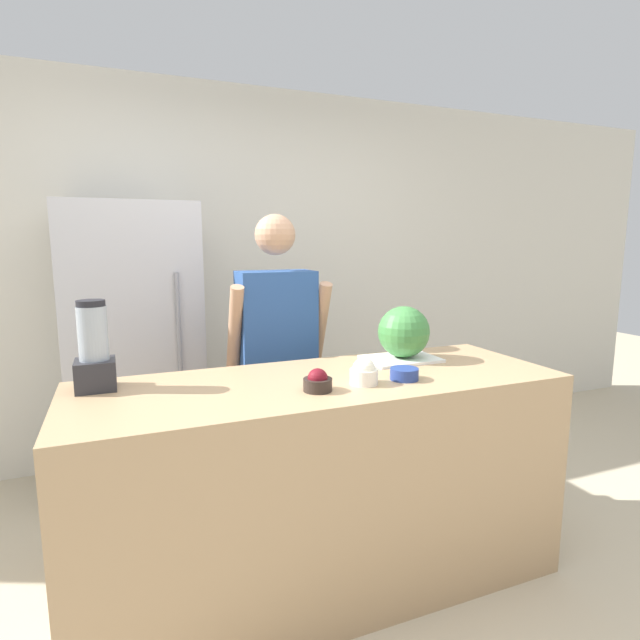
{
  "coord_description": "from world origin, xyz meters",
  "views": [
    {
      "loc": [
        -0.79,
        -1.55,
        1.54
      ],
      "look_at": [
        0.0,
        0.4,
        1.2
      ],
      "focal_mm": 28.0,
      "sensor_mm": 36.0,
      "label": 1
    }
  ],
  "objects_px": {
    "refrigerator": "(135,348)",
    "bowl_cream": "(364,373)",
    "watermelon": "(404,332)",
    "blender": "(94,352)",
    "person": "(278,364)",
    "bowl_cherries": "(318,382)",
    "bowl_small_blue": "(404,374)"
  },
  "relations": [
    {
      "from": "refrigerator",
      "to": "bowl_small_blue",
      "type": "distance_m",
      "value": 1.78
    },
    {
      "from": "person",
      "to": "bowl_cherries",
      "type": "relative_size",
      "value": 14.58
    },
    {
      "from": "bowl_small_blue",
      "to": "person",
      "type": "bearing_deg",
      "value": 111.14
    },
    {
      "from": "refrigerator",
      "to": "bowl_small_blue",
      "type": "relative_size",
      "value": 14.51
    },
    {
      "from": "person",
      "to": "bowl_cherries",
      "type": "distance_m",
      "value": 0.83
    },
    {
      "from": "person",
      "to": "bowl_small_blue",
      "type": "relative_size",
      "value": 13.86
    },
    {
      "from": "watermelon",
      "to": "bowl_small_blue",
      "type": "distance_m",
      "value": 0.38
    },
    {
      "from": "watermelon",
      "to": "blender",
      "type": "bearing_deg",
      "value": 178.8
    },
    {
      "from": "refrigerator",
      "to": "bowl_cream",
      "type": "bearing_deg",
      "value": -59.81
    },
    {
      "from": "bowl_small_blue",
      "to": "blender",
      "type": "distance_m",
      "value": 1.26
    },
    {
      "from": "watermelon",
      "to": "blender",
      "type": "distance_m",
      "value": 1.39
    },
    {
      "from": "person",
      "to": "bowl_cherries",
      "type": "xyz_separation_m",
      "value": [
        -0.09,
        -0.82,
        0.13
      ]
    },
    {
      "from": "person",
      "to": "blender",
      "type": "relative_size",
      "value": 4.68
    },
    {
      "from": "bowl_cream",
      "to": "bowl_small_blue",
      "type": "distance_m",
      "value": 0.19
    },
    {
      "from": "watermelon",
      "to": "bowl_cherries",
      "type": "xyz_separation_m",
      "value": [
        -0.58,
        -0.32,
        -0.1
      ]
    },
    {
      "from": "bowl_cream",
      "to": "bowl_cherries",
      "type": "bearing_deg",
      "value": -175.95
    },
    {
      "from": "person",
      "to": "bowl_small_blue",
      "type": "distance_m",
      "value": 0.87
    },
    {
      "from": "bowl_cream",
      "to": "bowl_small_blue",
      "type": "xyz_separation_m",
      "value": [
        0.19,
        -0.0,
        -0.02
      ]
    },
    {
      "from": "bowl_cream",
      "to": "blender",
      "type": "height_order",
      "value": "blender"
    },
    {
      "from": "person",
      "to": "blender",
      "type": "bearing_deg",
      "value": -152.28
    },
    {
      "from": "refrigerator",
      "to": "bowl_small_blue",
      "type": "bearing_deg",
      "value": -54.55
    },
    {
      "from": "refrigerator",
      "to": "bowl_cream",
      "type": "relative_size",
      "value": 15.1
    },
    {
      "from": "refrigerator",
      "to": "blender",
      "type": "bearing_deg",
      "value": -99.08
    },
    {
      "from": "bowl_cherries",
      "to": "refrigerator",
      "type": "bearing_deg",
      "value": 113.35
    },
    {
      "from": "refrigerator",
      "to": "bowl_cherries",
      "type": "bearing_deg",
      "value": -66.65
    },
    {
      "from": "bowl_cream",
      "to": "watermelon",
      "type": "bearing_deg",
      "value": 39.23
    },
    {
      "from": "person",
      "to": "watermelon",
      "type": "relative_size",
      "value": 6.59
    },
    {
      "from": "bowl_cream",
      "to": "blender",
      "type": "relative_size",
      "value": 0.32
    },
    {
      "from": "bowl_cherries",
      "to": "watermelon",
      "type": "bearing_deg",
      "value": 28.71
    },
    {
      "from": "bowl_cherries",
      "to": "blender",
      "type": "bearing_deg",
      "value": 156.62
    },
    {
      "from": "person",
      "to": "bowl_small_blue",
      "type": "height_order",
      "value": "person"
    },
    {
      "from": "bowl_cream",
      "to": "blender",
      "type": "distance_m",
      "value": 1.08
    }
  ]
}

